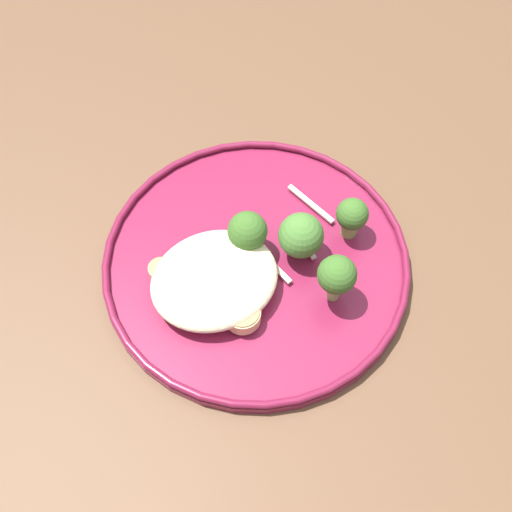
# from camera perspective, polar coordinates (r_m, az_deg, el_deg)

# --- Properties ---
(ground) EXTENTS (6.00, 6.00, 0.00)m
(ground) POSITION_cam_1_polar(r_m,az_deg,el_deg) (1.34, 2.58, -16.35)
(ground) COLOR #665B51
(wooden_dining_table) EXTENTS (1.40, 1.00, 0.74)m
(wooden_dining_table) POSITION_cam_1_polar(r_m,az_deg,el_deg) (0.73, 4.58, -2.91)
(wooden_dining_table) COLOR brown
(wooden_dining_table) RESTS_ON ground
(dinner_plate) EXTENTS (0.29, 0.29, 0.02)m
(dinner_plate) POSITION_cam_1_polar(r_m,az_deg,el_deg) (0.64, -0.00, -0.53)
(dinner_plate) COLOR maroon
(dinner_plate) RESTS_ON wooden_dining_table
(noodle_bed) EXTENTS (0.12, 0.10, 0.03)m
(noodle_bed) POSITION_cam_1_polar(r_m,az_deg,el_deg) (0.61, -3.36, -2.33)
(noodle_bed) COLOR beige
(noodle_bed) RESTS_ON dinner_plate
(seared_scallop_large_seared) EXTENTS (0.03, 0.03, 0.01)m
(seared_scallop_large_seared) POSITION_cam_1_polar(r_m,az_deg,el_deg) (0.60, -1.14, -5.01)
(seared_scallop_large_seared) COLOR #DBB77A
(seared_scallop_large_seared) RESTS_ON dinner_plate
(seared_scallop_left_edge) EXTENTS (0.03, 0.03, 0.01)m
(seared_scallop_left_edge) POSITION_cam_1_polar(r_m,az_deg,el_deg) (0.62, -6.39, -2.64)
(seared_scallop_left_edge) COLOR #DBB77A
(seared_scallop_left_edge) RESTS_ON dinner_plate
(seared_scallop_half_hidden) EXTENTS (0.02, 0.02, 0.02)m
(seared_scallop_half_hidden) POSITION_cam_1_polar(r_m,az_deg,el_deg) (0.61, -3.39, -2.50)
(seared_scallop_half_hidden) COLOR beige
(seared_scallop_half_hidden) RESTS_ON dinner_plate
(seared_scallop_front_small) EXTENTS (0.02, 0.02, 0.02)m
(seared_scallop_front_small) POSITION_cam_1_polar(r_m,az_deg,el_deg) (0.62, -8.03, -1.28)
(seared_scallop_front_small) COLOR #DBB77A
(seared_scallop_front_small) RESTS_ON dinner_plate
(broccoli_floret_small_sprig) EXTENTS (0.04, 0.04, 0.05)m
(broccoli_floret_small_sprig) POSITION_cam_1_polar(r_m,az_deg,el_deg) (0.62, 3.89, 1.60)
(broccoli_floret_small_sprig) COLOR #89A356
(broccoli_floret_small_sprig) RESTS_ON dinner_plate
(broccoli_floret_split_head) EXTENTS (0.03, 0.03, 0.05)m
(broccoli_floret_split_head) POSITION_cam_1_polar(r_m,az_deg,el_deg) (0.64, 8.16, 3.28)
(broccoli_floret_split_head) COLOR #7A994C
(broccoli_floret_split_head) RESTS_ON dinner_plate
(broccoli_floret_front_edge) EXTENTS (0.04, 0.04, 0.06)m
(broccoli_floret_front_edge) POSITION_cam_1_polar(r_m,az_deg,el_deg) (0.59, 6.84, -1.66)
(broccoli_floret_front_edge) COLOR #89A356
(broccoli_floret_front_edge) RESTS_ON dinner_plate
(broccoli_floret_right_tilted) EXTENTS (0.04, 0.04, 0.05)m
(broccoli_floret_right_tilted) POSITION_cam_1_polar(r_m,az_deg,el_deg) (0.62, -0.72, 2.07)
(broccoli_floret_right_tilted) COLOR #7A994C
(broccoli_floret_right_tilted) RESTS_ON dinner_plate
(onion_sliver_pale_crescent) EXTENTS (0.02, 0.06, 0.00)m
(onion_sliver_pale_crescent) POSITION_cam_1_polar(r_m,az_deg,el_deg) (0.67, 4.64, 4.42)
(onion_sliver_pale_crescent) COLOR silver
(onion_sliver_pale_crescent) RESTS_ON dinner_plate
(onion_sliver_short_strip) EXTENTS (0.01, 0.05, 0.00)m
(onion_sliver_short_strip) POSITION_cam_1_polar(r_m,az_deg,el_deg) (0.65, 3.97, 1.40)
(onion_sliver_short_strip) COLOR silver
(onion_sliver_short_strip) RESTS_ON dinner_plate
(onion_sliver_long_sliver) EXTENTS (0.01, 0.04, 0.00)m
(onion_sliver_long_sliver) POSITION_cam_1_polar(r_m,az_deg,el_deg) (0.63, 1.73, -1.08)
(onion_sliver_long_sliver) COLOR silver
(onion_sliver_long_sliver) RESTS_ON dinner_plate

